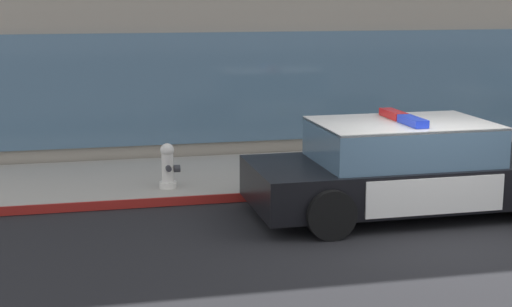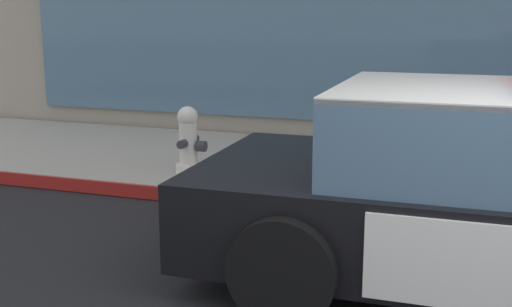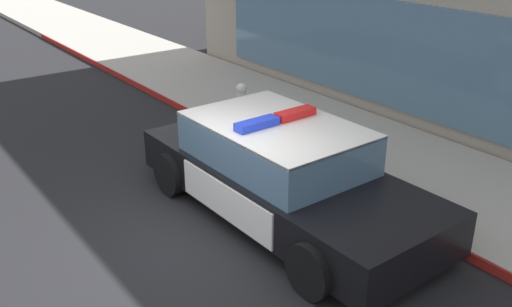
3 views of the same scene
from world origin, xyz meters
name	(u,v)px [view 1 (image 1 of 3)]	position (x,y,z in m)	size (l,w,h in m)	color
ground	(449,239)	(0.00, 0.00, 0.00)	(48.00, 48.00, 0.00)	black
sidewalk	(350,170)	(0.00, 3.92, 0.07)	(48.00, 2.94, 0.15)	#A39E93
curb_red_paint	(380,189)	(0.00, 2.44, 0.08)	(28.80, 0.04, 0.14)	maroon
police_cruiser	(409,168)	(-0.01, 1.32, 0.68)	(4.86, 2.15, 1.49)	black
fire_hydrant	(168,166)	(-3.39, 3.03, 0.50)	(0.34, 0.39, 0.73)	silver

